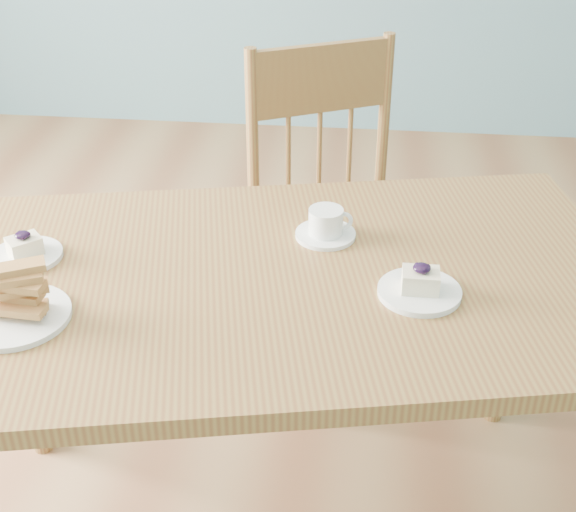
# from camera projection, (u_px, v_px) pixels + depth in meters

# --- Properties ---
(dining_table) EXTENTS (1.56, 1.08, 0.76)m
(dining_table) POSITION_uv_depth(u_px,v_px,m) (284.00, 305.00, 1.66)
(dining_table) COLOR olive
(dining_table) RESTS_ON ground
(dining_chair) EXTENTS (0.60, 0.59, 1.00)m
(dining_chair) POSITION_uv_depth(u_px,v_px,m) (337.00, 220.00, 2.34)
(dining_chair) COLOR olive
(dining_chair) RESTS_ON ground
(cheesecake_plate_near) EXTENTS (0.16, 0.16, 0.07)m
(cheesecake_plate_near) POSITION_uv_depth(u_px,v_px,m) (420.00, 287.00, 1.55)
(cheesecake_plate_near) COLOR white
(cheesecake_plate_near) RESTS_ON dining_table
(cheesecake_plate_far) EXTENTS (0.15, 0.15, 0.06)m
(cheesecake_plate_far) POSITION_uv_depth(u_px,v_px,m) (26.00, 251.00, 1.67)
(cheesecake_plate_far) COLOR white
(cheesecake_plate_far) RESTS_ON dining_table
(coffee_cup) EXTENTS (0.13, 0.13, 0.07)m
(coffee_cup) POSITION_uv_depth(u_px,v_px,m) (326.00, 225.00, 1.74)
(coffee_cup) COLOR white
(coffee_cup) RESTS_ON dining_table
(biscotti_plate) EXTENTS (0.21, 0.21, 0.11)m
(biscotti_plate) POSITION_uv_depth(u_px,v_px,m) (11.00, 302.00, 1.47)
(biscotti_plate) COLOR white
(biscotti_plate) RESTS_ON dining_table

